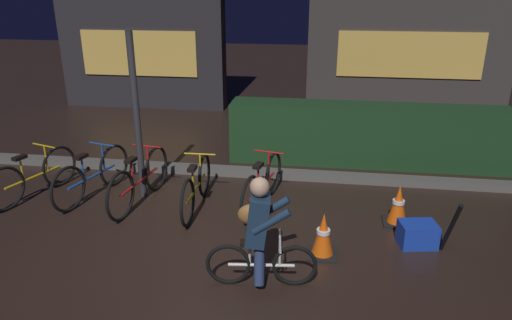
% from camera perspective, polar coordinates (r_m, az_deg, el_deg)
% --- Properties ---
extents(ground_plane, '(40.00, 40.00, 0.00)m').
position_cam_1_polar(ground_plane, '(5.96, -2.79, -10.06)').
color(ground_plane, black).
extents(sidewalk_curb, '(12.00, 0.24, 0.12)m').
position_cam_1_polar(sidewalk_curb, '(7.88, 0.26, -1.55)').
color(sidewalk_curb, '#56544F').
rests_on(sidewalk_curb, ground).
extents(hedge_row, '(4.80, 0.70, 1.06)m').
position_cam_1_polar(hedge_row, '(8.53, 13.22, 3.01)').
color(hedge_row, '#19381C').
rests_on(hedge_row, ground).
extents(storefront_left, '(4.19, 0.54, 4.35)m').
position_cam_1_polar(storefront_left, '(12.43, -13.86, 16.10)').
color(storefront_left, '#262328').
rests_on(storefront_left, ground).
extents(storefront_right, '(4.92, 0.54, 4.35)m').
position_cam_1_polar(storefront_right, '(12.40, 18.33, 15.67)').
color(storefront_right, '#383330').
rests_on(storefront_right, ground).
extents(street_post, '(0.10, 0.10, 2.44)m').
position_cam_1_polar(street_post, '(7.00, -14.25, 4.96)').
color(street_post, '#2D2D33').
rests_on(street_post, ground).
extents(parked_bike_leftmost, '(0.57, 1.56, 0.75)m').
position_cam_1_polar(parked_bike_leftmost, '(7.77, -25.36, -1.77)').
color(parked_bike_leftmost, black).
rests_on(parked_bike_leftmost, ground).
extents(parked_bike_left_mid, '(0.52, 1.62, 0.77)m').
position_cam_1_polar(parked_bike_left_mid, '(7.43, -19.21, -1.79)').
color(parked_bike_left_mid, black).
rests_on(parked_bike_left_mid, ground).
extents(parked_bike_center_left, '(0.46, 1.74, 0.80)m').
position_cam_1_polar(parked_bike_center_left, '(7.02, -13.92, -2.41)').
color(parked_bike_center_left, black).
rests_on(parked_bike_center_left, ground).
extents(parked_bike_center_right, '(0.46, 1.63, 0.75)m').
position_cam_1_polar(parked_bike_center_right, '(6.71, -7.23, -3.25)').
color(parked_bike_center_right, black).
rests_on(parked_bike_center_right, ground).
extents(parked_bike_right_mid, '(0.48, 1.62, 0.76)m').
position_cam_1_polar(parked_bike_right_mid, '(6.72, 0.78, -2.99)').
color(parked_bike_right_mid, black).
rests_on(parked_bike_right_mid, ground).
extents(traffic_cone_near, '(0.36, 0.36, 0.55)m').
position_cam_1_polar(traffic_cone_near, '(5.65, 8.14, -9.01)').
color(traffic_cone_near, black).
rests_on(traffic_cone_near, ground).
extents(traffic_cone_far, '(0.36, 0.36, 0.56)m').
position_cam_1_polar(traffic_cone_far, '(6.57, 16.85, -5.28)').
color(traffic_cone_far, black).
rests_on(traffic_cone_far, ground).
extents(blue_crate, '(0.49, 0.39, 0.30)m').
position_cam_1_polar(blue_crate, '(6.18, 18.97, -8.50)').
color(blue_crate, '#193DB7').
rests_on(blue_crate, ground).
extents(cyclist, '(1.19, 0.50, 1.25)m').
position_cam_1_polar(cyclist, '(4.93, 0.36, -8.67)').
color(cyclist, black).
rests_on(cyclist, ground).
extents(closed_umbrella, '(0.10, 0.42, 0.79)m').
position_cam_1_polar(closed_umbrella, '(5.92, 22.49, -7.65)').
color(closed_umbrella, black).
rests_on(closed_umbrella, ground).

